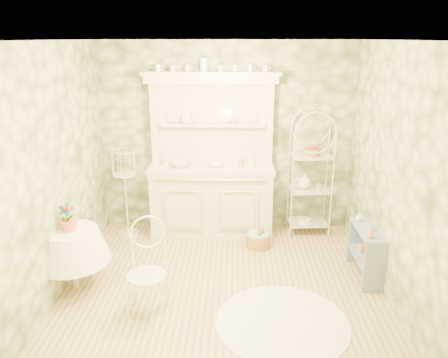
{
  "coord_description": "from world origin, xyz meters",
  "views": [
    {
      "loc": [
        0.12,
        -4.35,
        2.72
      ],
      "look_at": [
        0.0,
        0.5,
        1.15
      ],
      "focal_mm": 35.0,
      "sensor_mm": 36.0,
      "label": 1
    }
  ],
  "objects_px": {
    "kitchen_dresser": "(212,157)",
    "birdcage_stand": "(125,184)",
    "side_shelf": "(366,252)",
    "round_table": "(74,263)",
    "cafe_chair": "(146,272)",
    "floor_basket": "(258,240)",
    "bakers_rack": "(310,176)"
  },
  "relations": [
    {
      "from": "cafe_chair",
      "to": "birdcage_stand",
      "type": "xyz_separation_m",
      "value": [
        -0.66,
        1.91,
        0.28
      ]
    },
    {
      "from": "round_table",
      "to": "side_shelf",
      "type": "bearing_deg",
      "value": 5.62
    },
    {
      "from": "kitchen_dresser",
      "to": "bakers_rack",
      "type": "xyz_separation_m",
      "value": [
        1.4,
        0.05,
        -0.29
      ]
    },
    {
      "from": "birdcage_stand",
      "to": "floor_basket",
      "type": "bearing_deg",
      "value": -10.81
    },
    {
      "from": "birdcage_stand",
      "to": "kitchen_dresser",
      "type": "bearing_deg",
      "value": 5.15
    },
    {
      "from": "kitchen_dresser",
      "to": "side_shelf",
      "type": "xyz_separation_m",
      "value": [
        1.88,
        -1.21,
        -0.83
      ]
    },
    {
      "from": "bakers_rack",
      "to": "kitchen_dresser",
      "type": "bearing_deg",
      "value": 176.9
    },
    {
      "from": "kitchen_dresser",
      "to": "birdcage_stand",
      "type": "height_order",
      "value": "kitchen_dresser"
    },
    {
      "from": "birdcage_stand",
      "to": "side_shelf",
      "type": "bearing_deg",
      "value": -19.56
    },
    {
      "from": "side_shelf",
      "to": "round_table",
      "type": "relative_size",
      "value": 1.21
    },
    {
      "from": "kitchen_dresser",
      "to": "bakers_rack",
      "type": "bearing_deg",
      "value": 2.15
    },
    {
      "from": "bakers_rack",
      "to": "cafe_chair",
      "type": "distance_m",
      "value": 2.87
    },
    {
      "from": "kitchen_dresser",
      "to": "bakers_rack",
      "type": "distance_m",
      "value": 1.43
    },
    {
      "from": "cafe_chair",
      "to": "birdcage_stand",
      "type": "height_order",
      "value": "birdcage_stand"
    },
    {
      "from": "round_table",
      "to": "cafe_chair",
      "type": "relative_size",
      "value": 0.62
    },
    {
      "from": "floor_basket",
      "to": "cafe_chair",
      "type": "bearing_deg",
      "value": -127.7
    },
    {
      "from": "bakers_rack",
      "to": "round_table",
      "type": "bearing_deg",
      "value": -156.3
    },
    {
      "from": "floor_basket",
      "to": "bakers_rack",
      "type": "bearing_deg",
      "value": 34.73
    },
    {
      "from": "round_table",
      "to": "birdcage_stand",
      "type": "distance_m",
      "value": 1.53
    },
    {
      "from": "bakers_rack",
      "to": "birdcage_stand",
      "type": "height_order",
      "value": "bakers_rack"
    },
    {
      "from": "side_shelf",
      "to": "cafe_chair",
      "type": "bearing_deg",
      "value": -156.11
    },
    {
      "from": "kitchen_dresser",
      "to": "floor_basket",
      "type": "xyz_separation_m",
      "value": [
        0.65,
        -0.46,
        -1.05
      ]
    },
    {
      "from": "round_table",
      "to": "birdcage_stand",
      "type": "relative_size",
      "value": 0.39
    },
    {
      "from": "kitchen_dresser",
      "to": "cafe_chair",
      "type": "xyz_separation_m",
      "value": [
        -0.55,
        -2.02,
        -0.66
      ]
    },
    {
      "from": "birdcage_stand",
      "to": "bakers_rack",
      "type": "bearing_deg",
      "value": 3.54
    },
    {
      "from": "birdcage_stand",
      "to": "floor_basket",
      "type": "xyz_separation_m",
      "value": [
        1.86,
        -0.36,
        -0.68
      ]
    },
    {
      "from": "side_shelf",
      "to": "birdcage_stand",
      "type": "relative_size",
      "value": 0.48
    },
    {
      "from": "kitchen_dresser",
      "to": "side_shelf",
      "type": "distance_m",
      "value": 2.38
    },
    {
      "from": "floor_basket",
      "to": "birdcage_stand",
      "type": "bearing_deg",
      "value": 169.19
    },
    {
      "from": "kitchen_dresser",
      "to": "cafe_chair",
      "type": "relative_size",
      "value": 2.34
    },
    {
      "from": "cafe_chair",
      "to": "floor_basket",
      "type": "relative_size",
      "value": 3.28
    },
    {
      "from": "cafe_chair",
      "to": "side_shelf",
      "type": "bearing_deg",
      "value": 1.09
    }
  ]
}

